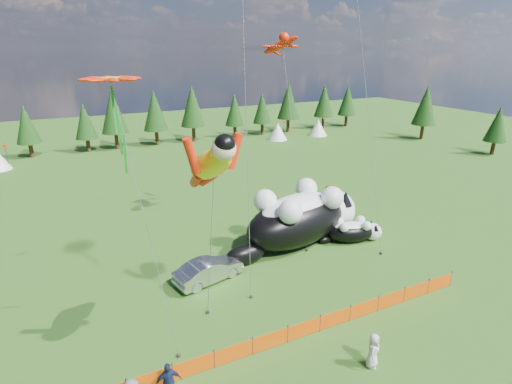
% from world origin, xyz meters
% --- Properties ---
extents(ground, '(160.00, 160.00, 0.00)m').
position_xyz_m(ground, '(0.00, 0.00, 0.00)').
color(ground, '#123D0B').
rests_on(ground, ground).
extents(safety_fence, '(22.06, 0.06, 1.10)m').
position_xyz_m(safety_fence, '(0.00, -3.00, 0.50)').
color(safety_fence, '#262626').
rests_on(safety_fence, ground).
extents(tree_line, '(90.00, 4.00, 8.00)m').
position_xyz_m(tree_line, '(0.00, 45.00, 4.00)').
color(tree_line, black).
rests_on(tree_line, ground).
extents(festival_tents, '(50.00, 3.20, 2.80)m').
position_xyz_m(festival_tents, '(11.00, 40.00, 1.40)').
color(festival_tents, white).
rests_on(festival_tents, ground).
extents(cat_large, '(12.40, 6.40, 4.53)m').
position_xyz_m(cat_large, '(5.80, 6.56, 2.15)').
color(cat_large, black).
rests_on(cat_large, ground).
extents(cat_small, '(5.06, 2.82, 1.87)m').
position_xyz_m(cat_small, '(9.53, 4.79, 0.89)').
color(cat_small, black).
rests_on(cat_small, ground).
extents(car, '(4.91, 2.70, 1.53)m').
position_xyz_m(car, '(-2.65, 4.35, 0.77)').
color(car, silver).
rests_on(car, ground).
extents(spectator_c, '(1.17, 0.63, 1.97)m').
position_xyz_m(spectator_c, '(-7.39, -3.90, 0.98)').
color(spectator_c, '#16203E').
rests_on(spectator_c, ground).
extents(spectator_e, '(1.04, 1.02, 1.80)m').
position_xyz_m(spectator_e, '(1.83, -6.15, 0.90)').
color(spectator_e, silver).
rests_on(spectator_e, ground).
extents(superhero_kite, '(4.30, 4.60, 11.43)m').
position_xyz_m(superhero_kite, '(-4.12, -0.99, 9.47)').
color(superhero_kite, yellow).
rests_on(superhero_kite, ground).
extents(gecko_kite, '(4.51, 11.06, 16.64)m').
position_xyz_m(gecko_kite, '(7.14, 12.97, 14.60)').
color(gecko_kite, red).
rests_on(gecko_kite, ground).
extents(flower_kite, '(2.89, 4.80, 13.42)m').
position_xyz_m(flower_kite, '(-7.63, 1.72, 12.93)').
color(flower_kite, red).
rests_on(flower_kite, ground).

